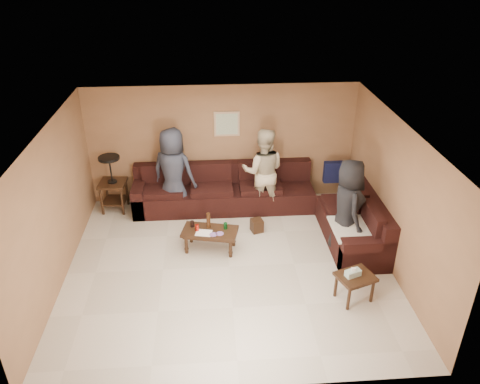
{
  "coord_description": "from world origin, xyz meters",
  "views": [
    {
      "loc": [
        -0.28,
        -6.5,
        4.97
      ],
      "look_at": [
        0.25,
        0.85,
        1.0
      ],
      "focal_mm": 35.0,
      "sensor_mm": 36.0,
      "label": 1
    }
  ],
  "objects_px": {
    "person_middle": "(263,171)",
    "person_right": "(347,207)",
    "side_table_right": "(355,279)",
    "sectional_sofa": "(266,205)",
    "end_table_left": "(112,183)",
    "waste_bin": "(257,225)",
    "person_left": "(173,172)",
    "coffee_table": "(210,233)"
  },
  "relations": [
    {
      "from": "coffee_table",
      "to": "person_middle",
      "type": "bearing_deg",
      "value": 50.2
    },
    {
      "from": "coffee_table",
      "to": "person_right",
      "type": "height_order",
      "value": "person_right"
    },
    {
      "from": "end_table_left",
      "to": "side_table_right",
      "type": "bearing_deg",
      "value": -36.67
    },
    {
      "from": "coffee_table",
      "to": "person_right",
      "type": "relative_size",
      "value": 0.6
    },
    {
      "from": "sectional_sofa",
      "to": "coffee_table",
      "type": "bearing_deg",
      "value": -139.48
    },
    {
      "from": "waste_bin",
      "to": "person_middle",
      "type": "xyz_separation_m",
      "value": [
        0.2,
        0.79,
        0.77
      ]
    },
    {
      "from": "side_table_right",
      "to": "person_right",
      "type": "xyz_separation_m",
      "value": [
        0.21,
        1.35,
        0.49
      ]
    },
    {
      "from": "side_table_right",
      "to": "person_middle",
      "type": "height_order",
      "value": "person_middle"
    },
    {
      "from": "side_table_right",
      "to": "waste_bin",
      "type": "xyz_separation_m",
      "value": [
        -1.3,
        2.04,
        -0.27
      ]
    },
    {
      "from": "person_left",
      "to": "person_middle",
      "type": "height_order",
      "value": "person_left"
    },
    {
      "from": "end_table_left",
      "to": "waste_bin",
      "type": "xyz_separation_m",
      "value": [
        2.86,
        -1.05,
        -0.5
      ]
    },
    {
      "from": "side_table_right",
      "to": "person_middle",
      "type": "xyz_separation_m",
      "value": [
        -1.1,
        2.83,
        0.5
      ]
    },
    {
      "from": "sectional_sofa",
      "to": "coffee_table",
      "type": "xyz_separation_m",
      "value": [
        -1.13,
        -0.97,
        0.03
      ]
    },
    {
      "from": "sectional_sofa",
      "to": "person_right",
      "type": "relative_size",
      "value": 2.64
    },
    {
      "from": "sectional_sofa",
      "to": "end_table_left",
      "type": "distance_m",
      "value": 3.15
    },
    {
      "from": "person_left",
      "to": "person_right",
      "type": "relative_size",
      "value": 1.04
    },
    {
      "from": "sectional_sofa",
      "to": "person_left",
      "type": "height_order",
      "value": "person_left"
    },
    {
      "from": "end_table_left",
      "to": "side_table_right",
      "type": "height_order",
      "value": "end_table_left"
    },
    {
      "from": "waste_bin",
      "to": "person_left",
      "type": "relative_size",
      "value": 0.14
    },
    {
      "from": "sectional_sofa",
      "to": "side_table_right",
      "type": "relative_size",
      "value": 6.97
    },
    {
      "from": "side_table_right",
      "to": "person_right",
      "type": "height_order",
      "value": "person_right"
    },
    {
      "from": "sectional_sofa",
      "to": "side_table_right",
      "type": "height_order",
      "value": "sectional_sofa"
    },
    {
      "from": "end_table_left",
      "to": "person_middle",
      "type": "relative_size",
      "value": 0.67
    },
    {
      "from": "sectional_sofa",
      "to": "end_table_left",
      "type": "relative_size",
      "value": 3.88
    },
    {
      "from": "side_table_right",
      "to": "waste_bin",
      "type": "distance_m",
      "value": 2.43
    },
    {
      "from": "waste_bin",
      "to": "person_right",
      "type": "height_order",
      "value": "person_right"
    },
    {
      "from": "person_middle",
      "to": "person_left",
      "type": "bearing_deg",
      "value": 6.33
    },
    {
      "from": "coffee_table",
      "to": "waste_bin",
      "type": "xyz_separation_m",
      "value": [
        0.91,
        0.53,
        -0.22
      ]
    },
    {
      "from": "end_table_left",
      "to": "person_right",
      "type": "height_order",
      "value": "person_right"
    },
    {
      "from": "end_table_left",
      "to": "person_right",
      "type": "distance_m",
      "value": 4.7
    },
    {
      "from": "person_middle",
      "to": "sectional_sofa",
      "type": "bearing_deg",
      "value": 102.01
    },
    {
      "from": "sectional_sofa",
      "to": "person_left",
      "type": "bearing_deg",
      "value": 167.1
    },
    {
      "from": "person_middle",
      "to": "person_right",
      "type": "xyz_separation_m",
      "value": [
        1.31,
        -1.48,
        -0.02
      ]
    },
    {
      "from": "person_right",
      "to": "side_table_right",
      "type": "bearing_deg",
      "value": 167.21
    },
    {
      "from": "end_table_left",
      "to": "waste_bin",
      "type": "height_order",
      "value": "end_table_left"
    },
    {
      "from": "end_table_left",
      "to": "person_left",
      "type": "distance_m",
      "value": 1.31
    },
    {
      "from": "waste_bin",
      "to": "side_table_right",
      "type": "bearing_deg",
      "value": -57.57
    },
    {
      "from": "sectional_sofa",
      "to": "coffee_table",
      "type": "height_order",
      "value": "sectional_sofa"
    },
    {
      "from": "side_table_right",
      "to": "person_middle",
      "type": "distance_m",
      "value": 3.08
    },
    {
      "from": "end_table_left",
      "to": "person_right",
      "type": "relative_size",
      "value": 0.68
    },
    {
      "from": "coffee_table",
      "to": "person_right",
      "type": "xyz_separation_m",
      "value": [
        2.41,
        -0.15,
        0.53
      ]
    },
    {
      "from": "sectional_sofa",
      "to": "person_right",
      "type": "bearing_deg",
      "value": -41.14
    }
  ]
}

